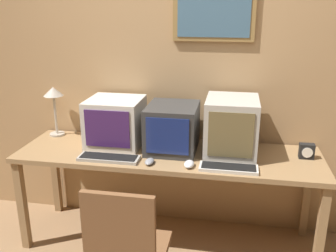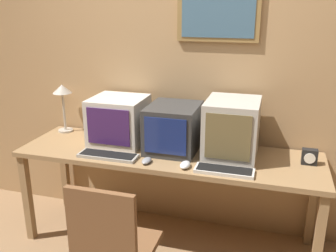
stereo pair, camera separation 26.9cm
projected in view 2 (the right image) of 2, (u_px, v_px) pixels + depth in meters
The scene contains 11 objects.
wall_back at pixel (181, 70), 2.91m from camera, with size 8.00×0.08×2.60m.
desk at pixel (168, 162), 2.78m from camera, with size 2.22×0.64×0.75m.
monitor_left at pixel (119, 120), 2.90m from camera, with size 0.41×0.40×0.36m.
monitor_center at pixel (173, 128), 2.76m from camera, with size 0.37×0.43×0.34m.
monitor_right at pixel (232, 129), 2.63m from camera, with size 0.37×0.43×0.41m.
keyboard_main at pixel (108, 156), 2.67m from camera, with size 0.43×0.14×0.03m.
keyboard_side at pixel (224, 170), 2.43m from camera, with size 0.38×0.14×0.03m.
mouse_near_keyboard at pixel (147, 161), 2.57m from camera, with size 0.06×0.11×0.03m.
mouse_far_corner at pixel (185, 165), 2.49m from camera, with size 0.07×0.12×0.04m.
desk_clock at pixel (309, 157), 2.54m from camera, with size 0.10×0.06×0.11m.
desk_lamp at pixel (63, 95), 3.11m from camera, with size 0.16×0.16×0.41m.
Camera 2 is at (0.72, -1.67, 1.80)m, focal length 40.00 mm.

